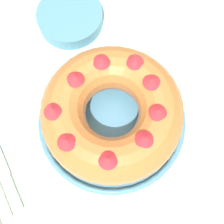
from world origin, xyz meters
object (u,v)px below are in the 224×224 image
at_px(serving_dish, 112,120).
at_px(cake_knife, 7,177).
at_px(bundt_cake, 112,112).
at_px(side_bowl, 70,18).

xyz_separation_m(serving_dish, cake_knife, (-0.25, -0.01, -0.01)).
distance_m(serving_dish, bundt_cake, 0.06).
bearing_deg(cake_knife, bundt_cake, 4.94).
bearing_deg(bundt_cake, cake_knife, -178.08).
distance_m(bundt_cake, side_bowl, 0.28).
xyz_separation_m(cake_knife, side_bowl, (0.27, 0.28, 0.01)).
bearing_deg(bundt_cake, side_bowl, 84.28).
bearing_deg(serving_dish, side_bowl, 84.29).
distance_m(serving_dish, side_bowl, 0.27).
xyz_separation_m(bundt_cake, cake_knife, (-0.25, -0.01, -0.07)).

